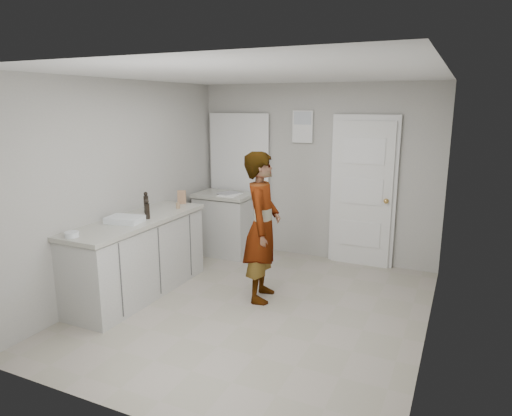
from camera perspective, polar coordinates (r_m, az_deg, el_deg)
The scene contains 12 objects.
ground at distance 5.17m, azimuth 0.14°, elevation -12.49°, with size 4.00×4.00×0.00m, color gray.
room_shell at distance 6.66m, azimuth 5.83°, elevation 2.52°, with size 4.00×4.00×4.00m.
main_counter at distance 5.58m, azimuth -14.47°, elevation -6.24°, with size 0.64×1.96×0.93m.
side_counter at distance 6.86m, azimuth -3.93°, elevation -2.24°, with size 0.84×0.61×0.93m.
person at distance 5.16m, azimuth 0.78°, elevation -2.40°, with size 0.63×0.41×1.71m, color silver.
cake_mix_box at distance 6.11m, azimuth -9.27°, elevation 1.36°, with size 0.11×0.05×0.18m, color #895F44.
spice_jar at distance 5.84m, azimuth -9.72°, elevation 0.30°, with size 0.05×0.05×0.07m, color #A1805C.
oil_cruet_a at distance 5.38m, azimuth -13.45°, elevation -0.18°, with size 0.06×0.06×0.23m.
oil_cruet_b at distance 5.67m, azimuth -13.57°, elevation 0.64°, with size 0.06×0.06×0.26m.
baking_dish at distance 5.29m, azimuth -16.09°, elevation -1.41°, with size 0.42×0.33×0.07m.
egg_bowl at distance 4.89m, azimuth -22.03°, elevation -3.08°, with size 0.14×0.14×0.05m.
papers at distance 6.63m, azimuth -3.26°, elevation 1.68°, with size 0.26×0.34×0.01m, color white.
Camera 1 is at (1.95, -4.24, 2.22)m, focal length 32.00 mm.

